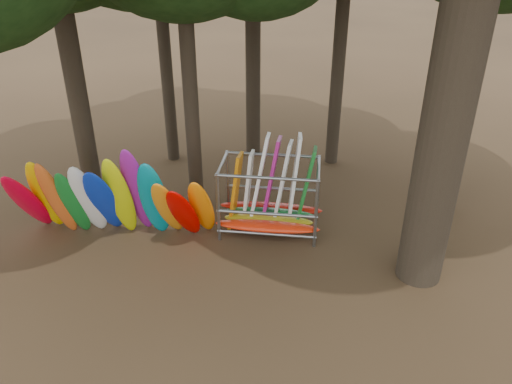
# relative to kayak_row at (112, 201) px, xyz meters

# --- Properties ---
(ground) EXTENTS (120.00, 120.00, 0.00)m
(ground) POSITION_rel_kayak_row_xyz_m (3.55, -0.75, -1.25)
(ground) COLOR #47331E
(ground) RESTS_ON ground
(kayak_row) EXTENTS (5.53, 1.99, 3.14)m
(kayak_row) POSITION_rel_kayak_row_xyz_m (0.00, 0.00, 0.00)
(kayak_row) COLOR red
(kayak_row) RESTS_ON ground
(storage_rack) EXTENTS (3.06, 1.59, 2.88)m
(storage_rack) POSITION_rel_kayak_row_xyz_m (4.19, 1.14, -0.27)
(storage_rack) COLOR gray
(storage_rack) RESTS_ON ground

